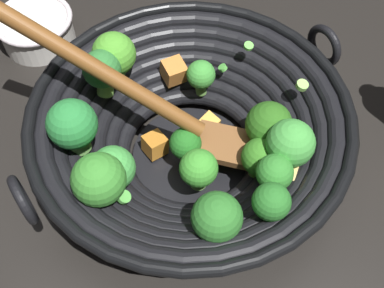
# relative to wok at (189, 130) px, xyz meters

# --- Properties ---
(ground_plane) EXTENTS (4.00, 4.00, 0.00)m
(ground_plane) POSITION_rel_wok_xyz_m (0.00, 0.00, -0.06)
(ground_plane) COLOR black
(wok) EXTENTS (0.40, 0.37, 0.21)m
(wok) POSITION_rel_wok_xyz_m (0.00, 0.00, 0.00)
(wok) COLOR black
(wok) RESTS_ON ground
(prep_bowl) EXTENTS (0.11, 0.11, 0.05)m
(prep_bowl) POSITION_rel_wok_xyz_m (-0.14, 0.27, -0.04)
(prep_bowl) COLOR silver
(prep_bowl) RESTS_ON ground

